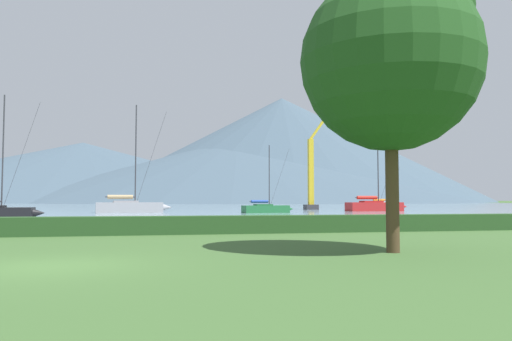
# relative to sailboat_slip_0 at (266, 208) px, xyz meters

# --- Properties ---
(ground_plane) EXTENTS (1000.00, 1000.00, 0.00)m
(ground_plane) POSITION_rel_sailboat_slip_0_xyz_m (-16.31, -47.36, -0.54)
(ground_plane) COLOR #3D602D
(harbor_water) EXTENTS (320.00, 246.00, 0.00)m
(harbor_water) POSITION_rel_sailboat_slip_0_xyz_m (-16.31, 89.64, -0.54)
(harbor_water) COLOR gray
(harbor_water) RESTS_ON ground_plane
(hedge_line) EXTENTS (80.00, 1.20, 0.84)m
(hedge_line) POSITION_rel_sailboat_slip_0_xyz_m (-16.31, -36.36, -0.12)
(hedge_line) COLOR #284C23
(hedge_line) RESTS_ON ground_plane
(sailboat_slip_0) EXTENTS (6.63, 2.67, 8.26)m
(sailboat_slip_0) POSITION_rel_sailboat_slip_0_xyz_m (0.00, 0.00, 0.00)
(sailboat_slip_0) COLOR #236B38
(sailboat_slip_0) RESTS_ON harbor_water
(sailboat_slip_2) EXTENTS (8.97, 2.86, 11.01)m
(sailboat_slip_2) POSITION_rel_sailboat_slip_0_xyz_m (16.88, 5.68, 0.20)
(sailboat_slip_2) COLOR red
(sailboat_slip_2) RESTS_ON harbor_water
(sailboat_slip_3) EXTENTS (7.34, 2.39, 8.42)m
(sailboat_slip_3) POSITION_rel_sailboat_slip_0_xyz_m (31.21, 32.26, 0.06)
(sailboat_slip_3) COLOR white
(sailboat_slip_3) RESTS_ON harbor_water
(sailboat_slip_5) EXTENTS (9.32, 3.54, 13.39)m
(sailboat_slip_5) POSITION_rel_sailboat_slip_0_xyz_m (-16.20, 4.12, 0.24)
(sailboat_slip_5) COLOR #9E9EA3
(sailboat_slip_5) RESTS_ON harbor_water
(park_tree) EXTENTS (5.59, 5.59, 9.40)m
(park_tree) POSITION_rel_sailboat_slip_0_xyz_m (-6.55, -46.06, 5.70)
(park_tree) COLOR #4C3823
(park_tree) RESTS_ON ground_plane
(dock_crane) EXTENTS (5.99, 2.00, 18.12)m
(dock_crane) POSITION_rel_sailboat_slip_0_xyz_m (11.73, 17.80, 4.72)
(dock_crane) COLOR #333338
(dock_crane) RESTS_ON ground_plane
(distant_hill_west_ridge) EXTENTS (312.54, 312.54, 40.98)m
(distant_hill_west_ridge) POSITION_rel_sailboat_slip_0_xyz_m (-58.98, 307.43, 19.95)
(distant_hill_west_ridge) COLOR #425666
(distant_hill_west_ridge) RESTS_ON ground_plane
(distant_hill_central_peak) EXTENTS (261.28, 261.28, 69.56)m
(distant_hill_central_peak) POSITION_rel_sailboat_slip_0_xyz_m (72.77, 267.26, 34.24)
(distant_hill_central_peak) COLOR #425666
(distant_hill_central_peak) RESTS_ON ground_plane
(distant_hill_east_ridge) EXTENTS (265.76, 265.76, 38.62)m
(distant_hill_east_ridge) POSITION_rel_sailboat_slip_0_xyz_m (39.01, 239.38, 18.76)
(distant_hill_east_ridge) COLOR #425666
(distant_hill_east_ridge) RESTS_ON ground_plane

